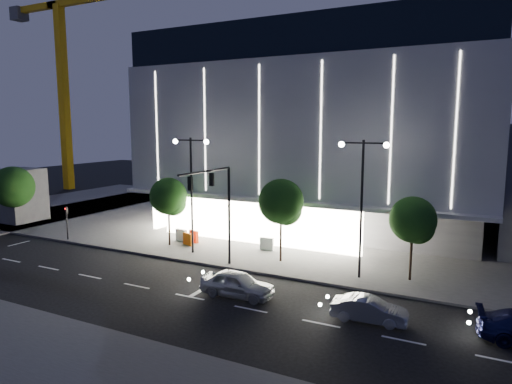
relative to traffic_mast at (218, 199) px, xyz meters
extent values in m
plane|color=black|center=(-1.00, -3.34, -5.03)|extent=(160.00, 160.00, 0.00)
cube|color=#474747|center=(4.00, 20.66, -4.95)|extent=(70.00, 40.00, 0.15)
cube|color=#474747|center=(-31.00, 6.66, -4.95)|extent=(16.00, 50.00, 0.15)
cube|color=#4C4C51|center=(2.00, 20.66, -3.03)|extent=(28.00, 21.00, 4.00)
cube|color=#98999D|center=(2.00, 18.66, 4.47)|extent=(30.00, 25.00, 11.00)
cube|color=black|center=(2.00, 18.66, 11.47)|extent=(29.40, 24.50, 3.00)
cube|color=white|center=(-1.00, 7.36, -3.03)|extent=(18.00, 0.40, 3.60)
cube|color=white|center=(-11.80, 12.66, -3.03)|extent=(0.40, 10.00, 3.60)
cube|color=#98999D|center=(2.00, 6.36, -0.93)|extent=(30.00, 2.00, 0.30)
cube|color=white|center=(2.00, 6.14, 4.47)|extent=(24.00, 0.06, 10.00)
cylinder|color=black|center=(0.00, 1.46, -1.53)|extent=(0.18, 0.18, 7.00)
cylinder|color=black|center=(0.00, -1.44, 1.97)|extent=(0.14, 5.80, 0.14)
cube|color=black|center=(0.00, -0.74, 1.37)|extent=(0.28, 0.18, 0.85)
cube|color=black|center=(0.00, -3.14, 1.37)|extent=(0.28, 0.18, 0.85)
sphere|color=#FF0C0C|center=(-0.12, -0.74, 1.67)|extent=(0.14, 0.14, 0.14)
cylinder|color=black|center=(-4.00, 2.66, -0.53)|extent=(0.16, 0.16, 9.00)
cylinder|color=black|center=(-4.70, 2.66, 3.77)|extent=(1.40, 0.10, 0.10)
cylinder|color=black|center=(-3.30, 2.66, 3.77)|extent=(1.40, 0.10, 0.10)
sphere|color=white|center=(-5.40, 2.66, 3.67)|extent=(0.36, 0.36, 0.36)
sphere|color=white|center=(-2.60, 2.66, 3.67)|extent=(0.36, 0.36, 0.36)
cylinder|color=black|center=(9.00, 2.66, -0.53)|extent=(0.16, 0.16, 9.00)
cylinder|color=black|center=(8.30, 2.66, 3.77)|extent=(1.40, 0.10, 0.10)
cylinder|color=black|center=(9.70, 2.66, 3.77)|extent=(1.40, 0.10, 0.10)
sphere|color=white|center=(7.60, 2.66, 3.67)|extent=(0.36, 0.36, 0.36)
sphere|color=white|center=(10.40, 2.66, 3.67)|extent=(0.36, 0.36, 0.36)
cylinder|color=black|center=(-16.00, 1.16, -3.53)|extent=(0.12, 0.12, 3.00)
cube|color=black|center=(-16.00, 1.16, -2.33)|extent=(0.22, 0.16, 0.55)
sphere|color=#FF0C0C|center=(-16.00, 1.05, -2.18)|extent=(0.10, 0.10, 0.10)
cube|color=gold|center=(-43.00, 24.66, 8.97)|extent=(1.20, 1.20, 28.00)
cube|color=gold|center=(-48.00, 24.66, 22.97)|extent=(10.00, 0.90, 0.90)
cube|color=#4C4C51|center=(-52.00, 24.66, 22.47)|extent=(2.00, 2.00, 2.00)
cylinder|color=black|center=(-7.00, 3.66, -3.14)|extent=(0.16, 0.16, 3.78)
sphere|color=#103C12|center=(-7.00, 3.66, -0.82)|extent=(3.02, 3.02, 3.02)
sphere|color=#103C12|center=(-6.70, 3.86, -1.36)|extent=(2.16, 2.16, 2.16)
sphere|color=#103C12|center=(-7.25, 3.51, -1.14)|extent=(1.94, 1.94, 1.94)
cylinder|color=black|center=(3.00, 3.66, -3.00)|extent=(0.16, 0.16, 4.06)
sphere|color=#103C12|center=(3.00, 3.66, -0.50)|extent=(3.25, 3.25, 3.25)
sphere|color=#103C12|center=(3.30, 3.86, -1.08)|extent=(2.32, 2.32, 2.32)
sphere|color=#103C12|center=(2.75, 3.51, -0.85)|extent=(2.09, 2.09, 2.09)
cylinder|color=black|center=(12.00, 3.66, -3.21)|extent=(0.16, 0.16, 3.64)
sphere|color=#103C12|center=(12.00, 3.66, -0.97)|extent=(2.91, 2.91, 2.91)
sphere|color=#103C12|center=(12.30, 3.86, -1.49)|extent=(2.08, 2.08, 2.08)
sphere|color=#103C12|center=(11.75, 3.51, -1.28)|extent=(1.87, 1.87, 1.87)
imported|color=#B0B4B8|center=(3.42, -3.50, -4.28)|extent=(4.46, 1.93, 1.50)
imported|color=#B4B9BD|center=(11.08, -3.49, -4.40)|extent=(3.88, 1.57, 1.25)
cube|color=orange|center=(-5.58, 4.29, -4.38)|extent=(1.12, 0.59, 1.00)
cube|color=white|center=(-6.94, 5.21, -4.38)|extent=(1.12, 0.37, 1.00)
cube|color=red|center=(-5.73, 5.30, -4.38)|extent=(1.11, 0.65, 1.00)
cube|color=white|center=(0.83, 5.85, -4.38)|extent=(1.12, 0.36, 1.00)
camera|label=1|loc=(15.95, -25.68, 4.80)|focal=32.00mm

